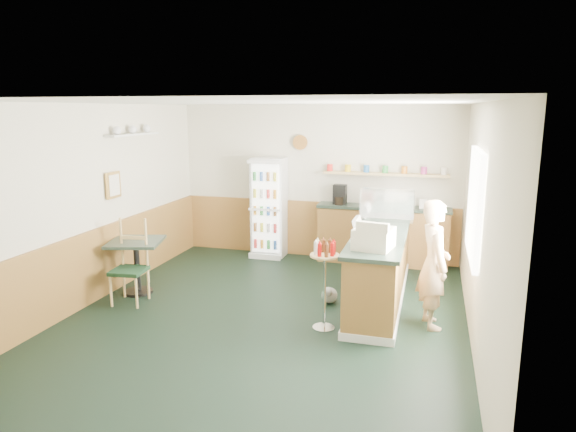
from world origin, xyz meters
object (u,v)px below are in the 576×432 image
(drinks_fridge, at_px, (269,208))
(cash_register, at_px, (374,238))
(display_case, at_px, (387,205))
(shopkeeper, at_px, (434,264))
(condiment_stand, at_px, (324,271))
(cafe_chair, at_px, (132,259))
(cafe_table, at_px, (137,256))

(drinks_fridge, distance_m, cash_register, 3.47)
(display_case, height_order, shopkeeper, shopkeeper)
(display_case, distance_m, shopkeeper, 1.63)
(cash_register, bearing_deg, condiment_stand, -152.83)
(drinks_fridge, xyz_separation_m, display_case, (2.18, -1.00, 0.34))
(shopkeeper, bearing_deg, cash_register, 95.21)
(cafe_chair, bearing_deg, shopkeeper, -2.59)
(drinks_fridge, distance_m, condiment_stand, 3.29)
(display_case, distance_m, cash_register, 1.69)
(shopkeeper, bearing_deg, display_case, 9.70)
(drinks_fridge, bearing_deg, shopkeeper, -39.92)
(cash_register, height_order, cafe_chair, cash_register)
(drinks_fridge, height_order, display_case, drinks_fridge)
(drinks_fridge, distance_m, shopkeeper, 3.75)
(cash_register, distance_m, shopkeeper, 0.83)
(display_case, xyz_separation_m, cafe_chair, (-3.30, -1.66, -0.63))
(drinks_fridge, height_order, cafe_chair, drinks_fridge)
(cafe_table, height_order, cafe_chair, cafe_chair)
(cafe_table, bearing_deg, cash_register, -5.10)
(display_case, bearing_deg, cash_register, -90.00)
(display_case, height_order, cafe_chair, display_case)
(shopkeeper, xyz_separation_m, cafe_table, (-4.10, 0.02, -0.24))
(cash_register, bearing_deg, cafe_chair, -170.44)
(condiment_stand, bearing_deg, cafe_chair, 175.78)
(cafe_table, bearing_deg, display_case, 22.18)
(display_case, relative_size, cash_register, 1.78)
(display_case, xyz_separation_m, condiment_stand, (-0.55, -1.86, -0.50))
(display_case, xyz_separation_m, cafe_table, (-3.40, -1.39, -0.68))
(display_case, bearing_deg, cafe_table, -157.82)
(cash_register, relative_size, cafe_chair, 0.38)
(display_case, distance_m, cafe_chair, 3.74)
(drinks_fridge, bearing_deg, cafe_table, -117.18)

